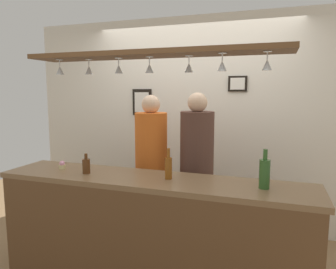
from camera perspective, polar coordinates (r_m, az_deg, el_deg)
ground_plane at (r=3.36m, az=-0.60°, el=-22.37°), size 8.00×8.00×0.00m
back_wall at (r=3.98m, az=4.66°, el=2.19°), size 4.40×0.06×2.60m
bar_counter at (r=2.65m, az=-4.36°, el=-15.17°), size 2.70×0.55×0.96m
overhead_glass_rack at (r=2.64m, az=-2.89°, el=14.41°), size 2.20×0.36×0.04m
hanging_wineglass_far_left at (r=3.02m, az=-19.03°, el=11.04°), size 0.07×0.07×0.13m
hanging_wineglass_left at (r=2.92m, az=-14.15°, el=11.35°), size 0.07×0.07×0.13m
hanging_wineglass_center_left at (r=2.74m, az=-8.93°, el=11.73°), size 0.07×0.07×0.13m
hanging_wineglass_center at (r=2.62m, az=-3.39°, el=12.00°), size 0.07×0.07×0.13m
hanging_wineglass_center_right at (r=2.55m, az=3.83°, el=12.11°), size 0.07×0.07×0.13m
hanging_wineglass_right at (r=2.41m, az=9.81°, el=12.27°), size 0.07×0.07×0.13m
hanging_wineglass_far_right at (r=2.38m, az=17.54°, el=12.07°), size 0.07×0.07×0.13m
person_left_orange_shirt at (r=3.35m, az=-3.06°, el=-4.12°), size 0.34×0.34×1.65m
person_right_brown_shirt at (r=3.20m, az=5.25°, el=-4.41°), size 0.34×0.34×1.68m
bottle_champagne_green at (r=2.47m, az=17.13°, el=-6.71°), size 0.08×0.08×0.30m
bottle_beer_amber_tall at (r=2.62m, az=0.08°, el=-5.95°), size 0.06×0.06×0.26m
bottle_beer_brown_stubby at (r=2.89m, az=-14.63°, el=-5.49°), size 0.07×0.07×0.18m
cupcake at (r=3.13m, az=-18.67°, el=-5.30°), size 0.06×0.06×0.08m
picture_frame_caricature at (r=4.14m, az=-4.75°, el=5.86°), size 0.26×0.02×0.34m
picture_frame_upper_small at (r=3.82m, az=12.53°, el=9.00°), size 0.22×0.02×0.18m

